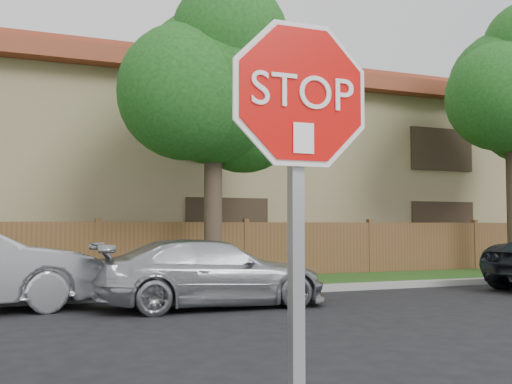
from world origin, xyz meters
name	(u,v)px	position (x,y,z in m)	size (l,w,h in m)	color
far_curb	(117,297)	(0.00, 8.15, 0.07)	(70.00, 0.30, 0.15)	gray
grass_strip	(106,290)	(0.00, 9.80, 0.06)	(70.00, 3.00, 0.12)	#1E4714
fence	(98,254)	(0.00, 11.40, 0.80)	(70.00, 0.12, 1.60)	brown
apartment_building	(78,166)	(0.00, 17.00, 3.53)	(35.20, 9.20, 7.20)	#96875D
tree_mid	(216,87)	(2.52, 9.57, 4.87)	(4.80, 3.90, 7.35)	#382B21
stop_sign	(300,160)	(-0.61, -1.48, 1.83)	(1.01, 0.13, 2.55)	gray
sedan_right	(212,273)	(1.48, 6.52, 0.63)	(1.75, 4.31, 1.25)	#A7AAAE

